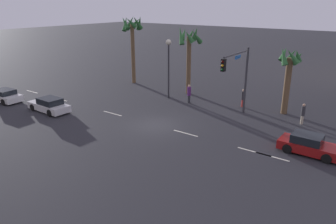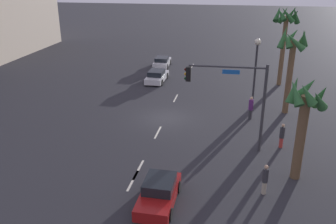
# 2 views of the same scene
# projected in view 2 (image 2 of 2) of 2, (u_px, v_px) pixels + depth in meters

# --- Properties ---
(ground_plane) EXTENTS (220.00, 220.00, 0.00)m
(ground_plane) POSITION_uv_depth(u_px,v_px,m) (165.00, 118.00, 29.86)
(ground_plane) COLOR #28282D
(lane_stripe_0) EXTENTS (2.11, 0.14, 0.01)m
(lane_stripe_0) POSITION_uv_depth(u_px,v_px,m) (192.00, 66.00, 46.31)
(lane_stripe_0) COLOR silver
(lane_stripe_0) RESTS_ON ground_plane
(lane_stripe_1) EXTENTS (1.95, 0.14, 0.01)m
(lane_stripe_1) POSITION_uv_depth(u_px,v_px,m) (187.00, 77.00, 41.45)
(lane_stripe_1) COLOR silver
(lane_stripe_1) RESTS_ON ground_plane
(lane_stripe_2) EXTENTS (2.27, 0.14, 0.01)m
(lane_stripe_2) POSITION_uv_depth(u_px,v_px,m) (176.00, 98.00, 34.51)
(lane_stripe_2) COLOR silver
(lane_stripe_2) RESTS_ON ground_plane
(lane_stripe_3) EXTENTS (2.21, 0.14, 0.01)m
(lane_stripe_3) POSITION_uv_depth(u_px,v_px,m) (158.00, 132.00, 27.16)
(lane_stripe_3) COLOR silver
(lane_stripe_3) RESTS_ON ground_plane
(lane_stripe_4) EXTENTS (2.39, 0.14, 0.01)m
(lane_stripe_4) POSITION_uv_depth(u_px,v_px,m) (138.00, 170.00, 22.05)
(lane_stripe_4) COLOR silver
(lane_stripe_4) RESTS_ON ground_plane
(lane_stripe_5) EXTENTS (2.26, 0.14, 0.01)m
(lane_stripe_5) POSITION_uv_depth(u_px,v_px,m) (133.00, 181.00, 20.91)
(lane_stripe_5) COLOR silver
(lane_stripe_5) RESTS_ON ground_plane
(car_0) EXTENTS (4.37, 2.06, 1.27)m
(car_0) POSITION_uv_depth(u_px,v_px,m) (162.00, 62.00, 45.77)
(car_0) COLOR silver
(car_0) RESTS_ON ground_plane
(car_1) EXTENTS (4.45, 1.96, 1.31)m
(car_1) POSITION_uv_depth(u_px,v_px,m) (157.00, 76.00, 39.57)
(car_1) COLOR silver
(car_1) RESTS_ON ground_plane
(car_2) EXTENTS (3.97, 1.88, 1.32)m
(car_2) POSITION_uv_depth(u_px,v_px,m) (159.00, 193.00, 18.73)
(car_2) COLOR maroon
(car_2) RESTS_ON ground_plane
(traffic_signal) EXTENTS (0.41, 5.31, 5.99)m
(traffic_signal) POSITION_uv_depth(u_px,v_px,m) (236.00, 92.00, 23.22)
(traffic_signal) COLOR #38383D
(traffic_signal) RESTS_ON ground_plane
(streetlamp) EXTENTS (0.56, 0.56, 6.16)m
(streetlamp) POSITION_uv_depth(u_px,v_px,m) (256.00, 60.00, 30.60)
(streetlamp) COLOR #2D2D33
(streetlamp) RESTS_ON ground_plane
(pedestrian_0) EXTENTS (0.43, 0.43, 1.79)m
(pedestrian_0) POSITION_uv_depth(u_px,v_px,m) (265.00, 179.00, 19.34)
(pedestrian_0) COLOR #B2A58C
(pedestrian_0) RESTS_ON ground_plane
(pedestrian_1) EXTENTS (0.53, 0.53, 1.91)m
(pedestrian_1) POSITION_uv_depth(u_px,v_px,m) (251.00, 107.00, 29.35)
(pedestrian_1) COLOR #333338
(pedestrian_1) RESTS_ON ground_plane
(pedestrian_2) EXTENTS (0.43, 0.43, 1.77)m
(pedestrian_2) POSITION_uv_depth(u_px,v_px,m) (282.00, 135.00, 24.53)
(pedestrian_2) COLOR #BF3833
(pedestrian_2) RESTS_ON ground_plane
(palm_tree_0) EXTENTS (2.20, 2.44, 6.07)m
(palm_tree_0) POSITION_uv_depth(u_px,v_px,m) (305.00, 111.00, 19.71)
(palm_tree_0) COLOR brown
(palm_tree_0) RESTS_ON ground_plane
(palm_tree_1) EXTENTS (2.67, 2.83, 8.29)m
(palm_tree_1) POSITION_uv_depth(u_px,v_px,m) (286.00, 26.00, 36.37)
(palm_tree_1) COLOR brown
(palm_tree_1) RESTS_ON ground_plane
(palm_tree_2) EXTENTS (2.51, 2.55, 7.35)m
(palm_tree_2) POSITION_uv_depth(u_px,v_px,m) (292.00, 52.00, 29.10)
(palm_tree_2) COLOR brown
(palm_tree_2) RESTS_ON ground_plane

